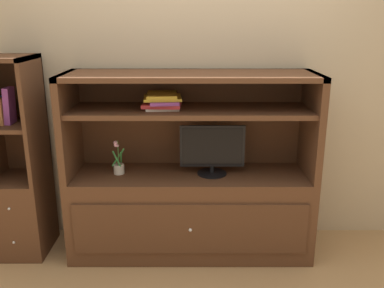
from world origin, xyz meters
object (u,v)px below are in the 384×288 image
object	(u,v)px
magazine_stack	(164,101)
bookshelf_tall	(22,187)
media_console	(192,195)
tv_monitor	(214,150)
potted_plant	(120,166)
upright_book_row	(4,108)

from	to	relation	value
magazine_stack	bookshelf_tall	world-z (taller)	bookshelf_tall
media_console	tv_monitor	bearing A→B (deg)	-4.41
potted_plant	magazine_stack	bearing A→B (deg)	-0.52
media_console	upright_book_row	size ratio (longest dim) A/B	6.86
potted_plant	upright_book_row	size ratio (longest dim) A/B	0.98
magazine_stack	bookshelf_tall	size ratio (longest dim) A/B	0.21
media_console	bookshelf_tall	world-z (taller)	bookshelf_tall
tv_monitor	bookshelf_tall	bearing A→B (deg)	179.36
media_console	tv_monitor	size ratio (longest dim) A/B	3.79
tv_monitor	upright_book_row	xyz separation A→B (m)	(-1.53, 0.01, 0.31)
potted_plant	upright_book_row	xyz separation A→B (m)	(-0.82, -0.00, 0.44)
magazine_stack	bookshelf_tall	distance (m)	1.30
tv_monitor	magazine_stack	world-z (taller)	magazine_stack
media_console	tv_monitor	world-z (taller)	media_console
bookshelf_tall	upright_book_row	distance (m)	0.62
potted_plant	magazine_stack	size ratio (longest dim) A/B	0.83
potted_plant	bookshelf_tall	xyz separation A→B (m)	(-0.77, 0.01, -0.18)
magazine_stack	upright_book_row	distance (m)	1.17
tv_monitor	magazine_stack	size ratio (longest dim) A/B	1.53
potted_plant	media_console	bearing A→B (deg)	0.31
potted_plant	bookshelf_tall	distance (m)	0.79
tv_monitor	bookshelf_tall	xyz separation A→B (m)	(-1.47, 0.02, -0.31)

